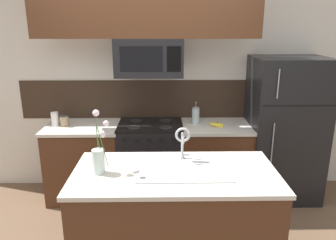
{
  "coord_description": "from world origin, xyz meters",
  "views": [
    {
      "loc": [
        0.15,
        -2.78,
        2.06
      ],
      "look_at": [
        0.2,
        0.27,
        1.16
      ],
      "focal_mm": 35.0,
      "sensor_mm": 36.0,
      "label": 1
    }
  ],
  "objects_px": {
    "stove_range": "(151,160)",
    "microwave": "(149,57)",
    "flower_vase": "(99,158)",
    "refrigerator": "(284,129)",
    "storage_jar_tall": "(55,119)",
    "banana_bunch": "(217,125)",
    "storage_jar_medium": "(64,120)",
    "sink_faucet": "(183,139)",
    "french_press": "(196,116)"
  },
  "relations": [
    {
      "from": "stove_range",
      "to": "microwave",
      "type": "xyz_separation_m",
      "value": [
        0.0,
        -0.02,
        1.24
      ]
    },
    {
      "from": "microwave",
      "to": "flower_vase",
      "type": "bearing_deg",
      "value": -106.06
    },
    {
      "from": "refrigerator",
      "to": "storage_jar_tall",
      "type": "height_order",
      "value": "refrigerator"
    },
    {
      "from": "stove_range",
      "to": "banana_bunch",
      "type": "xyz_separation_m",
      "value": [
        0.78,
        -0.06,
        0.47
      ]
    },
    {
      "from": "storage_jar_medium",
      "to": "sink_faucet",
      "type": "distance_m",
      "value": 1.68
    },
    {
      "from": "french_press",
      "to": "sink_faucet",
      "type": "height_order",
      "value": "sink_faucet"
    },
    {
      "from": "banana_bunch",
      "to": "flower_vase",
      "type": "distance_m",
      "value": 1.67
    },
    {
      "from": "banana_bunch",
      "to": "storage_jar_medium",
      "type": "bearing_deg",
      "value": 178.19
    },
    {
      "from": "flower_vase",
      "to": "banana_bunch",
      "type": "bearing_deg",
      "value": 46.74
    },
    {
      "from": "storage_jar_tall",
      "to": "banana_bunch",
      "type": "bearing_deg",
      "value": -2.35
    },
    {
      "from": "refrigerator",
      "to": "flower_vase",
      "type": "relative_size",
      "value": 3.42
    },
    {
      "from": "stove_range",
      "to": "storage_jar_tall",
      "type": "relative_size",
      "value": 5.83
    },
    {
      "from": "french_press",
      "to": "storage_jar_medium",
      "type": "bearing_deg",
      "value": -177.63
    },
    {
      "from": "french_press",
      "to": "storage_jar_tall",
      "type": "bearing_deg",
      "value": -178.54
    },
    {
      "from": "microwave",
      "to": "french_press",
      "type": "distance_m",
      "value": 0.88
    },
    {
      "from": "stove_range",
      "to": "refrigerator",
      "type": "distance_m",
      "value": 1.64
    },
    {
      "from": "refrigerator",
      "to": "french_press",
      "type": "bearing_deg",
      "value": 177.82
    },
    {
      "from": "stove_range",
      "to": "storage_jar_medium",
      "type": "xyz_separation_m",
      "value": [
        -1.0,
        -0.0,
        0.51
      ]
    },
    {
      "from": "storage_jar_tall",
      "to": "flower_vase",
      "type": "bearing_deg",
      "value": -59.59
    },
    {
      "from": "refrigerator",
      "to": "french_press",
      "type": "distance_m",
      "value": 1.07
    },
    {
      "from": "french_press",
      "to": "flower_vase",
      "type": "distance_m",
      "value": 1.61
    },
    {
      "from": "stove_range",
      "to": "storage_jar_medium",
      "type": "relative_size",
      "value": 7.19
    },
    {
      "from": "microwave",
      "to": "refrigerator",
      "type": "distance_m",
      "value": 1.81
    },
    {
      "from": "microwave",
      "to": "storage_jar_medium",
      "type": "distance_m",
      "value": 1.24
    },
    {
      "from": "microwave",
      "to": "french_press",
      "type": "bearing_deg",
      "value": 8.54
    },
    {
      "from": "banana_bunch",
      "to": "flower_vase",
      "type": "bearing_deg",
      "value": -133.26
    },
    {
      "from": "stove_range",
      "to": "storage_jar_medium",
      "type": "distance_m",
      "value": 1.12
    },
    {
      "from": "storage_jar_tall",
      "to": "banana_bunch",
      "type": "relative_size",
      "value": 0.83
    },
    {
      "from": "microwave",
      "to": "storage_jar_tall",
      "type": "xyz_separation_m",
      "value": [
        -1.12,
        0.04,
        -0.71
      ]
    },
    {
      "from": "flower_vase",
      "to": "stove_range",
      "type": "bearing_deg",
      "value": 74.19
    },
    {
      "from": "flower_vase",
      "to": "french_press",
      "type": "bearing_deg",
      "value": 55.95
    },
    {
      "from": "refrigerator",
      "to": "storage_jar_medium",
      "type": "distance_m",
      "value": 2.6
    },
    {
      "from": "storage_jar_tall",
      "to": "refrigerator",
      "type": "bearing_deg",
      "value": 0.05
    },
    {
      "from": "banana_bunch",
      "to": "sink_faucet",
      "type": "xyz_separation_m",
      "value": [
        -0.46,
        -0.97,
        0.18
      ]
    },
    {
      "from": "stove_range",
      "to": "french_press",
      "type": "distance_m",
      "value": 0.77
    },
    {
      "from": "refrigerator",
      "to": "banana_bunch",
      "type": "height_order",
      "value": "refrigerator"
    },
    {
      "from": "storage_jar_medium",
      "to": "french_press",
      "type": "height_order",
      "value": "french_press"
    },
    {
      "from": "banana_bunch",
      "to": "microwave",
      "type": "bearing_deg",
      "value": 177.14
    },
    {
      "from": "storage_jar_tall",
      "to": "flower_vase",
      "type": "xyz_separation_m",
      "value": [
        0.76,
        -1.29,
        0.05
      ]
    },
    {
      "from": "refrigerator",
      "to": "stove_range",
      "type": "bearing_deg",
      "value": -179.28
    },
    {
      "from": "banana_bunch",
      "to": "refrigerator",
      "type": "bearing_deg",
      "value": 5.6
    },
    {
      "from": "storage_jar_tall",
      "to": "sink_faucet",
      "type": "relative_size",
      "value": 0.52
    },
    {
      "from": "refrigerator",
      "to": "sink_faucet",
      "type": "height_order",
      "value": "refrigerator"
    },
    {
      "from": "stove_range",
      "to": "storage_jar_medium",
      "type": "bearing_deg",
      "value": -179.78
    },
    {
      "from": "refrigerator",
      "to": "flower_vase",
      "type": "height_order",
      "value": "refrigerator"
    },
    {
      "from": "stove_range",
      "to": "microwave",
      "type": "height_order",
      "value": "microwave"
    },
    {
      "from": "storage_jar_medium",
      "to": "banana_bunch",
      "type": "xyz_separation_m",
      "value": [
        1.78,
        -0.06,
        -0.04
      ]
    },
    {
      "from": "banana_bunch",
      "to": "sink_faucet",
      "type": "height_order",
      "value": "sink_faucet"
    },
    {
      "from": "sink_faucet",
      "to": "storage_jar_medium",
      "type": "bearing_deg",
      "value": 142.09
    },
    {
      "from": "french_press",
      "to": "flower_vase",
      "type": "bearing_deg",
      "value": -124.05
    }
  ]
}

